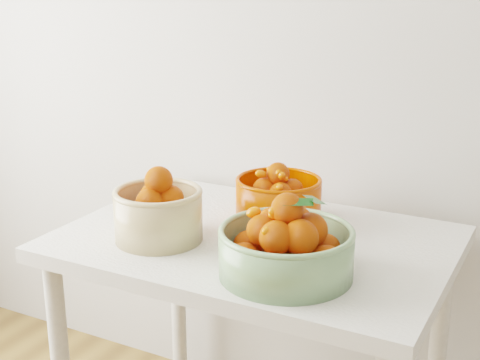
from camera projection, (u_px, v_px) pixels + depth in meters
The scene contains 4 objects.
table at pixel (255, 270), 1.77m from camera, with size 1.00×0.70×0.75m.
bowl_cream at pixel (158, 212), 1.71m from camera, with size 0.29×0.29×0.20m.
bowl_green at pixel (286, 247), 1.50m from camera, with size 0.39×0.39×0.20m.
bowl_orange at pixel (278, 199), 1.83m from camera, with size 0.31×0.31×0.17m.
Camera 1 is at (0.45, 0.14, 1.40)m, focal length 50.00 mm.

